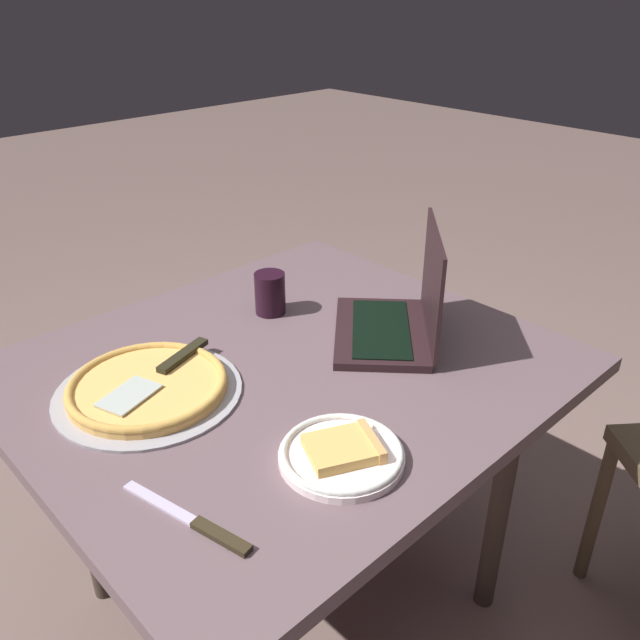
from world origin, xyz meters
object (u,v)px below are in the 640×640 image
dining_table (287,393)px  table_knife (197,523)px  pizza_tray (148,387)px  pizza_plate (342,453)px  laptop (400,314)px  drink_cup (270,293)px

dining_table → table_knife: bearing=-147.4°
dining_table → table_knife: size_ratio=4.33×
dining_table → table_knife: table_knife is taller
dining_table → pizza_tray: size_ratio=2.96×
dining_table → table_knife: (-0.39, -0.25, 0.08)m
dining_table → pizza_plate: bearing=-113.9°
dining_table → pizza_plate: size_ratio=5.03×
laptop → pizza_tray: laptop is taller
pizza_tray → drink_cup: bearing=14.4°
pizza_plate → table_knife: (-0.26, 0.04, -0.01)m
pizza_tray → pizza_plate: bearing=-71.4°
pizza_tray → drink_cup: 0.41m
dining_table → pizza_plate: (-0.13, -0.29, 0.09)m
table_knife → pizza_plate: bearing=-9.7°
pizza_plate → pizza_tray: 0.42m
table_knife → drink_cup: drink_cup is taller
laptop → table_knife: laptop is taller
dining_table → laptop: bearing=-18.2°
pizza_tray → table_knife: (-0.13, -0.35, -0.01)m
laptop → pizza_tray: bearing=160.2°
laptop → table_knife: (-0.65, -0.16, -0.05)m
laptop → pizza_tray: 0.56m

